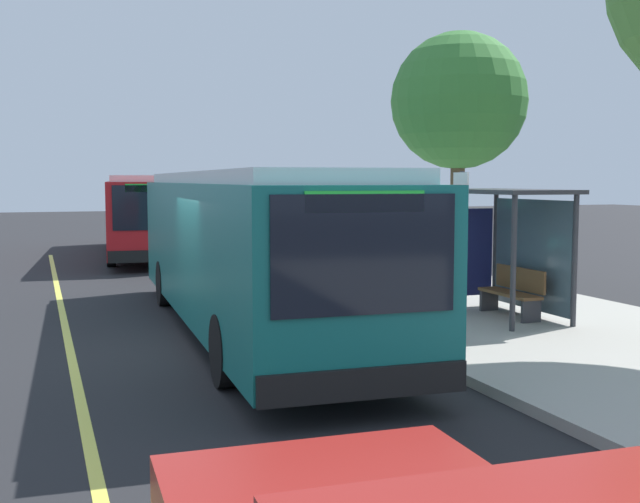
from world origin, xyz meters
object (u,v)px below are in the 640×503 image
Objects in this scene: transit_bus_main at (250,245)px; route_sign_post at (461,233)px; transit_bus_second at (143,212)px; waiting_bench at (513,292)px.

transit_bus_main is 3.96m from route_sign_post.
transit_bus_second is (-15.62, 0.07, -0.00)m from transit_bus_main.
transit_bus_main is 7.53× the size of waiting_bench.
waiting_bench is 0.57× the size of route_sign_post.
route_sign_post is at bearing -50.68° from waiting_bench.
route_sign_post is (2.80, 2.78, 0.34)m from transit_bus_main.
transit_bus_second and route_sign_post have the same top height.
waiting_bench is 3.22m from route_sign_post.
transit_bus_second is at bearing -163.27° from waiting_bench.
transit_bus_main and transit_bus_second have the same top height.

